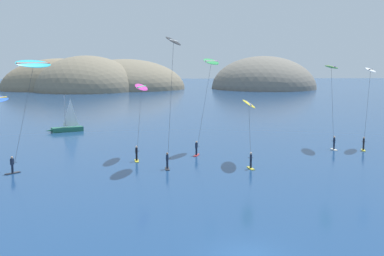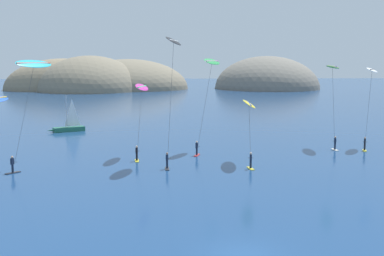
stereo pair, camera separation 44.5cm
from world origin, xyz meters
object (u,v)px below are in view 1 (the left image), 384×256
kitesurfer_lime (331,73)px  kitesurfer_cyan (32,72)px  kitesurfer_white (370,77)px  kitesurfer_black (173,50)px  kitesurfer_green (210,69)px  kitesurfer_magenta (141,93)px  sailboat_near (65,128)px  kitesurfer_yellow (249,108)px

kitesurfer_lime → kitesurfer_cyan: size_ratio=0.94×
kitesurfer_lime → kitesurfer_cyan: 36.41m
kitesurfer_white → kitesurfer_black: kitesurfer_black is taller
kitesurfer_green → kitesurfer_magenta: size_ratio=1.35×
kitesurfer_white → kitesurfer_magenta: size_ratio=1.21×
sailboat_near → kitesurfer_yellow: kitesurfer_yellow is taller
sailboat_near → kitesurfer_yellow: 35.06m
kitesurfer_lime → kitesurfer_cyan: (-34.98, -10.10, 0.43)m
kitesurfer_lime → kitesurfer_yellow: 16.03m
kitesurfer_magenta → sailboat_near: bearing=120.7°
kitesurfer_green → kitesurfer_lime: size_ratio=1.08×
kitesurfer_green → kitesurfer_white: size_ratio=1.11×
kitesurfer_lime → kitesurfer_yellow: size_ratio=1.41×
kitesurfer_lime → kitesurfer_magenta: bearing=-168.2°
sailboat_near → kitesurfer_cyan: bearing=-86.7°
sailboat_near → kitesurfer_cyan: 27.41m
sailboat_near → kitesurfer_green: bearing=-39.5°
sailboat_near → kitesurfer_cyan: (1.50, -25.79, 9.15)m
kitesurfer_black → kitesurfer_white: bearing=17.9°
kitesurfer_magenta → kitesurfer_cyan: bearing=-155.0°
kitesurfer_white → kitesurfer_yellow: 19.76m
kitesurfer_lime → sailboat_near: bearing=156.7°
kitesurfer_white → kitesurfer_cyan: kitesurfer_cyan is taller
kitesurfer_yellow → kitesurfer_magenta: 12.47m
kitesurfer_black → kitesurfer_magenta: 6.97m
kitesurfer_cyan → kitesurfer_lime: bearing=16.1°
kitesurfer_black → kitesurfer_magenta: kitesurfer_black is taller
kitesurfer_green → kitesurfer_cyan: (-19.18, -8.76, -0.09)m
kitesurfer_green → kitesurfer_lime: (15.80, 1.34, -0.53)m
kitesurfer_green → kitesurfer_cyan: size_ratio=1.02×
kitesurfer_white → kitesurfer_cyan: bearing=-166.5°
kitesurfer_white → kitesurfer_yellow: size_ratio=1.37×
kitesurfer_green → kitesurfer_lime: bearing=4.8°
kitesurfer_lime → kitesurfer_yellow: bearing=-143.2°
sailboat_near → kitesurfer_cyan: kitesurfer_cyan is taller
kitesurfer_lime → kitesurfer_black: kitesurfer_black is taller
kitesurfer_lime → kitesurfer_yellow: kitesurfer_lime is taller
kitesurfer_magenta → kitesurfer_black: bearing=-46.7°
kitesurfer_yellow → kitesurfer_cyan: 22.78m
kitesurfer_white → kitesurfer_black: (-25.53, -8.23, 3.09)m
kitesurfer_green → kitesurfer_magenta: kitesurfer_green is taller
kitesurfer_lime → kitesurfer_green: bearing=-175.2°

